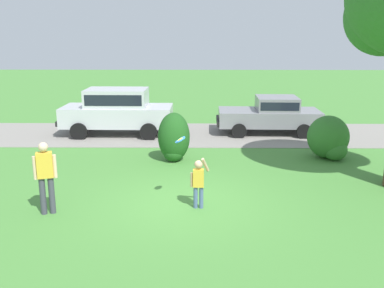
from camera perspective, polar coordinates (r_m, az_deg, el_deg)
name	(u,v)px	position (r m, az deg, el deg)	size (l,w,h in m)	color
ground_plane	(184,202)	(11.12, -1.03, -7.60)	(80.00, 80.00, 0.00)	#478438
driveway_strip	(189,134)	(18.29, -0.34, 1.28)	(28.00, 4.40, 0.02)	gray
shrub_near_tree	(174,139)	(14.42, -2.39, 0.65)	(1.06, 1.04, 1.62)	#1E511C
shrub_centre_left	(329,139)	(15.43, 17.49, 0.65)	(1.40, 1.38, 1.46)	#33702B
parked_sedan	(271,114)	(18.67, 10.32, 3.93)	(4.44, 2.18, 1.56)	gray
parked_suv	(117,109)	(18.36, -9.74, 4.51)	(4.72, 2.14, 1.92)	silver
child_thrower	(198,180)	(10.52, 0.86, -4.74)	(0.46, 0.26, 1.29)	#4C608C
frisbee	(180,140)	(10.61, -1.55, 0.56)	(0.25, 0.28, 0.17)	#337FDB
adult_onlooker	(45,174)	(10.68, -18.62, -3.74)	(0.51, 0.32, 1.74)	#3F3F4C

